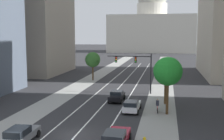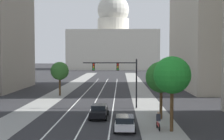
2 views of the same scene
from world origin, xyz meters
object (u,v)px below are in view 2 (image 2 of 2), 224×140
street_tree_mid_left (60,71)px  street_tree_far_right (172,75)px  cyclist (158,121)px  car_black (99,111)px  capitol_building (113,43)px  traffic_signal_mast (120,73)px  street_tree_mid_right (161,77)px  car_white (125,122)px

street_tree_mid_left → street_tree_far_right: bearing=-57.2°
cyclist → car_black: bearing=44.4°
capitol_building → traffic_signal_mast: capitol_building is taller
cyclist → street_tree_mid_right: size_ratio=0.27×
car_black → car_white: (2.79, -5.19, -0.03)m
street_tree_mid_right → street_tree_far_right: 5.27m
car_white → car_black: bearing=29.2°
traffic_signal_mast → cyclist: 12.46m
capitol_building → car_white: capitol_building is taller
capitol_building → street_tree_mid_left: size_ratio=7.58×
capitol_building → car_black: (1.40, -118.64, -12.73)m
traffic_signal_mast → cyclist: (3.67, -11.28, -3.80)m
capitol_building → cyclist: (7.32, -123.76, -12.65)m
traffic_signal_mast → street_tree_mid_right: bearing=-55.1°
capitol_building → traffic_signal_mast: 112.89m
capitol_building → street_tree_mid_left: bearing=-93.8°
traffic_signal_mast → street_tree_mid_left: size_ratio=1.22×
capitol_building → cyclist: 124.62m
car_white → street_tree_mid_right: size_ratio=0.74×
car_white → street_tree_mid_left: bearing=26.2°
traffic_signal_mast → street_tree_far_right: street_tree_far_right is taller
street_tree_mid_right → traffic_signal_mast: bearing=124.9°
capitol_building → car_white: bearing=-88.1°
car_black → car_white: 5.89m
car_black → street_tree_mid_left: bearing=25.6°
car_white → capitol_building: bearing=2.9°
capitol_building → street_tree_far_right: 124.83m
street_tree_mid_left → capitol_building: bearing=86.2°
street_tree_mid_right → car_white: bearing=-130.1°
traffic_signal_mast → street_tree_mid_left: 15.78m
car_white → street_tree_mid_left: size_ratio=0.80×
car_white → traffic_signal_mast: bearing=3.7°
cyclist → street_tree_far_right: 4.49m
capitol_building → street_tree_mid_left: 101.26m
car_black → street_tree_mid_right: (6.82, -0.39, 3.82)m
car_black → cyclist: 7.83m
car_black → street_tree_mid_left: size_ratio=0.73×
traffic_signal_mast → capitol_building: bearing=91.9°
street_tree_mid_right → street_tree_far_right: bearing=-87.2°
capitol_building → street_tree_mid_right: (8.21, -119.03, -8.91)m
capitol_building → street_tree_mid_right: 119.65m
traffic_signal_mast → street_tree_far_right: size_ratio=1.04×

